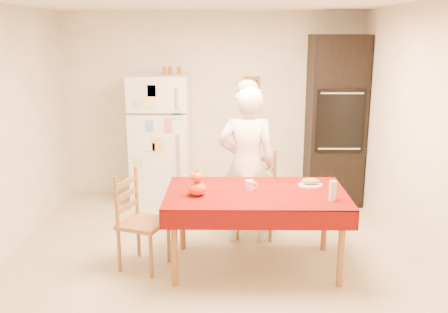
{
  "coord_description": "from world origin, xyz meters",
  "views": [
    {
      "loc": [
        0.24,
        -4.52,
        2.22
      ],
      "look_at": [
        0.19,
        0.2,
        1.05
      ],
      "focal_mm": 40.0,
      "sensor_mm": 36.0,
      "label": 1
    }
  ],
  "objects_px": {
    "chair_far": "(257,190)",
    "dining_table": "(256,199)",
    "pumpkin_lower": "(197,188)",
    "wine_glass": "(333,190)",
    "coffee_mug": "(250,186)",
    "oven_cabinet": "(335,121)",
    "refrigerator": "(161,140)",
    "seated_woman": "(247,165)",
    "chair_left": "(137,217)",
    "bread_plate": "(310,185)"
  },
  "relations": [
    {
      "from": "chair_far",
      "to": "oven_cabinet",
      "type": "bearing_deg",
      "value": 57.43
    },
    {
      "from": "chair_far",
      "to": "coffee_mug",
      "type": "relative_size",
      "value": 9.5
    },
    {
      "from": "dining_table",
      "to": "coffee_mug",
      "type": "relative_size",
      "value": 17.0
    },
    {
      "from": "pumpkin_lower",
      "to": "coffee_mug",
      "type": "bearing_deg",
      "value": 16.29
    },
    {
      "from": "wine_glass",
      "to": "refrigerator",
      "type": "bearing_deg",
      "value": 130.42
    },
    {
      "from": "chair_left",
      "to": "seated_woman",
      "type": "height_order",
      "value": "seated_woman"
    },
    {
      "from": "chair_left",
      "to": "seated_woman",
      "type": "bearing_deg",
      "value": -38.77
    },
    {
      "from": "refrigerator",
      "to": "oven_cabinet",
      "type": "xyz_separation_m",
      "value": [
        2.28,
        0.05,
        0.25
      ]
    },
    {
      "from": "chair_far",
      "to": "pumpkin_lower",
      "type": "height_order",
      "value": "chair_far"
    },
    {
      "from": "oven_cabinet",
      "to": "pumpkin_lower",
      "type": "bearing_deg",
      "value": -129.07
    },
    {
      "from": "dining_table",
      "to": "wine_glass",
      "type": "xyz_separation_m",
      "value": [
        0.67,
        -0.22,
        0.16
      ]
    },
    {
      "from": "wine_glass",
      "to": "bread_plate",
      "type": "relative_size",
      "value": 0.73
    },
    {
      "from": "coffee_mug",
      "to": "wine_glass",
      "type": "distance_m",
      "value": 0.78
    },
    {
      "from": "pumpkin_lower",
      "to": "bread_plate",
      "type": "height_order",
      "value": "pumpkin_lower"
    },
    {
      "from": "oven_cabinet",
      "to": "bread_plate",
      "type": "xyz_separation_m",
      "value": [
        -0.59,
        -1.78,
        -0.33
      ]
    },
    {
      "from": "seated_woman",
      "to": "wine_glass",
      "type": "bearing_deg",
      "value": 130.41
    },
    {
      "from": "chair_left",
      "to": "bread_plate",
      "type": "xyz_separation_m",
      "value": [
        1.68,
        0.19,
        0.26
      ]
    },
    {
      "from": "oven_cabinet",
      "to": "dining_table",
      "type": "xyz_separation_m",
      "value": [
        -1.13,
        -1.97,
        -0.41
      ]
    },
    {
      "from": "dining_table",
      "to": "pumpkin_lower",
      "type": "height_order",
      "value": "pumpkin_lower"
    },
    {
      "from": "chair_far",
      "to": "dining_table",
      "type": "bearing_deg",
      "value": -83.3
    },
    {
      "from": "coffee_mug",
      "to": "pumpkin_lower",
      "type": "bearing_deg",
      "value": -163.71
    },
    {
      "from": "chair_far",
      "to": "chair_left",
      "type": "distance_m",
      "value": 1.46
    },
    {
      "from": "oven_cabinet",
      "to": "wine_glass",
      "type": "bearing_deg",
      "value": -101.79
    },
    {
      "from": "dining_table",
      "to": "chair_far",
      "type": "bearing_deg",
      "value": 85.77
    },
    {
      "from": "oven_cabinet",
      "to": "chair_left",
      "type": "height_order",
      "value": "oven_cabinet"
    },
    {
      "from": "oven_cabinet",
      "to": "chair_far",
      "type": "relative_size",
      "value": 2.32
    },
    {
      "from": "bread_plate",
      "to": "oven_cabinet",
      "type": "bearing_deg",
      "value": 71.71
    },
    {
      "from": "refrigerator",
      "to": "pumpkin_lower",
      "type": "relative_size",
      "value": 9.76
    },
    {
      "from": "chair_far",
      "to": "coffee_mug",
      "type": "xyz_separation_m",
      "value": [
        -0.12,
        -0.8,
        0.3
      ]
    },
    {
      "from": "refrigerator",
      "to": "dining_table",
      "type": "xyz_separation_m",
      "value": [
        1.15,
        -1.92,
        -0.16
      ]
    },
    {
      "from": "seated_woman",
      "to": "wine_glass",
      "type": "xyz_separation_m",
      "value": [
        0.74,
        -0.87,
        0.0
      ]
    },
    {
      "from": "pumpkin_lower",
      "to": "chair_left",
      "type": "bearing_deg",
      "value": 170.04
    },
    {
      "from": "pumpkin_lower",
      "to": "wine_glass",
      "type": "bearing_deg",
      "value": -5.49
    },
    {
      "from": "bread_plate",
      "to": "dining_table",
      "type": "bearing_deg",
      "value": -160.87
    },
    {
      "from": "oven_cabinet",
      "to": "bread_plate",
      "type": "height_order",
      "value": "oven_cabinet"
    },
    {
      "from": "chair_left",
      "to": "pumpkin_lower",
      "type": "xyz_separation_m",
      "value": [
        0.58,
        -0.1,
        0.32
      ]
    },
    {
      "from": "oven_cabinet",
      "to": "coffee_mug",
      "type": "distance_m",
      "value": 2.28
    },
    {
      "from": "oven_cabinet",
      "to": "dining_table",
      "type": "bearing_deg",
      "value": -119.87
    },
    {
      "from": "refrigerator",
      "to": "wine_glass",
      "type": "bearing_deg",
      "value": -49.58
    },
    {
      "from": "seated_woman",
      "to": "wine_glass",
      "type": "distance_m",
      "value": 1.14
    },
    {
      "from": "coffee_mug",
      "to": "pumpkin_lower",
      "type": "height_order",
      "value": "pumpkin_lower"
    },
    {
      "from": "seated_woman",
      "to": "bread_plate",
      "type": "height_order",
      "value": "seated_woman"
    },
    {
      "from": "chair_left",
      "to": "coffee_mug",
      "type": "bearing_deg",
      "value": -67.93
    },
    {
      "from": "seated_woman",
      "to": "coffee_mug",
      "type": "height_order",
      "value": "seated_woman"
    },
    {
      "from": "refrigerator",
      "to": "wine_glass",
      "type": "distance_m",
      "value": 2.81
    },
    {
      "from": "seated_woman",
      "to": "coffee_mug",
      "type": "distance_m",
      "value": 0.61
    },
    {
      "from": "wine_glass",
      "to": "dining_table",
      "type": "bearing_deg",
      "value": 161.87
    },
    {
      "from": "oven_cabinet",
      "to": "chair_far",
      "type": "distance_m",
      "value": 1.66
    },
    {
      "from": "refrigerator",
      "to": "seated_woman",
      "type": "bearing_deg",
      "value": -49.57
    },
    {
      "from": "chair_far",
      "to": "seated_woman",
      "type": "xyz_separation_m",
      "value": [
        -0.13,
        -0.19,
        0.34
      ]
    }
  ]
}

